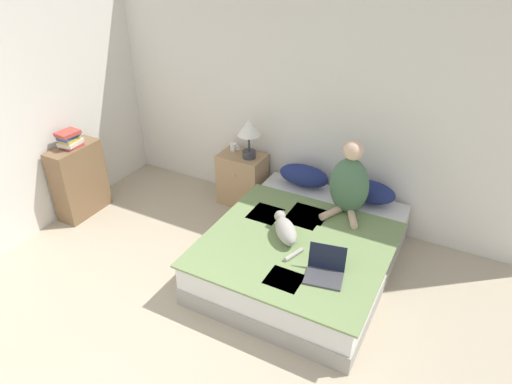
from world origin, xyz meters
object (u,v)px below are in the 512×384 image
object	(u,v)px
book_stack_top	(69,139)
pillow_far	(368,191)
cat_tabby	(285,230)
bookshelf	(79,180)
nightstand	(242,179)
pillow_near	(304,176)
person_sitting	(349,183)
bed	(303,251)
coffee_mug	(234,147)
table_lamp	(249,131)
laptop_open	(325,271)

from	to	relation	value
book_stack_top	pillow_far	bearing A→B (deg)	19.75
cat_tabby	bookshelf	world-z (taller)	bookshelf
cat_tabby	nightstand	distance (m)	1.40
pillow_near	book_stack_top	xyz separation A→B (m)	(-2.27, -1.07, 0.38)
person_sitting	pillow_far	bearing A→B (deg)	67.26
bed	cat_tabby	size ratio (longest dim) A/B	3.80
bed	pillow_near	bearing A→B (deg)	113.54
person_sitting	cat_tabby	bearing A→B (deg)	-117.82
pillow_far	nightstand	xyz separation A→B (m)	(-1.47, -0.02, -0.24)
pillow_near	pillow_far	world-z (taller)	same
nightstand	coffee_mug	bearing A→B (deg)	155.77
bed	table_lamp	bearing A→B (deg)	142.25
bookshelf	pillow_near	bearing A→B (deg)	25.18
nightstand	coffee_mug	size ratio (longest dim) A/B	5.11
table_lamp	coffee_mug	world-z (taller)	table_lamp
bookshelf	book_stack_top	distance (m)	0.51
pillow_near	pillow_far	bearing A→B (deg)	0.00
laptop_open	table_lamp	bearing A→B (deg)	126.97
bed	coffee_mug	world-z (taller)	coffee_mug
coffee_mug	bookshelf	size ratio (longest dim) A/B	0.15
nightstand	book_stack_top	world-z (taller)	book_stack_top
table_lamp	book_stack_top	distance (m)	1.92
bed	nightstand	xyz separation A→B (m)	(-1.12, 0.80, 0.10)
cat_tabby	table_lamp	world-z (taller)	table_lamp
laptop_open	coffee_mug	distance (m)	2.12
laptop_open	book_stack_top	size ratio (longest dim) A/B	1.39
bed	pillow_far	size ratio (longest dim) A/B	3.50
coffee_mug	nightstand	bearing A→B (deg)	-24.23
bed	nightstand	distance (m)	1.38
bed	book_stack_top	bearing A→B (deg)	-174.44
table_lamp	coffee_mug	distance (m)	0.38
nightstand	bookshelf	world-z (taller)	bookshelf
nightstand	book_stack_top	distance (m)	1.94
person_sitting	bookshelf	world-z (taller)	person_sitting
laptop_open	book_stack_top	distance (m)	3.05
laptop_open	table_lamp	distance (m)	1.94
table_lamp	nightstand	bearing A→B (deg)	172.99
pillow_far	coffee_mug	distance (m)	1.62
cat_tabby	book_stack_top	bearing A→B (deg)	51.72
table_lamp	cat_tabby	bearing A→B (deg)	-46.60
person_sitting	table_lamp	size ratio (longest dim) A/B	1.70
person_sitting	coffee_mug	xyz separation A→B (m)	(-1.49, 0.35, -0.10)
pillow_far	nightstand	size ratio (longest dim) A/B	0.89
nightstand	pillow_far	bearing A→B (deg)	0.65
table_lamp	coffee_mug	bearing A→B (deg)	162.56
table_lamp	bookshelf	bearing A→B (deg)	-147.19
pillow_far	cat_tabby	distance (m)	1.09
pillow_near	book_stack_top	size ratio (longest dim) A/B	2.22
cat_tabby	person_sitting	bearing A→B (deg)	-68.38
pillow_near	person_sitting	distance (m)	0.69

